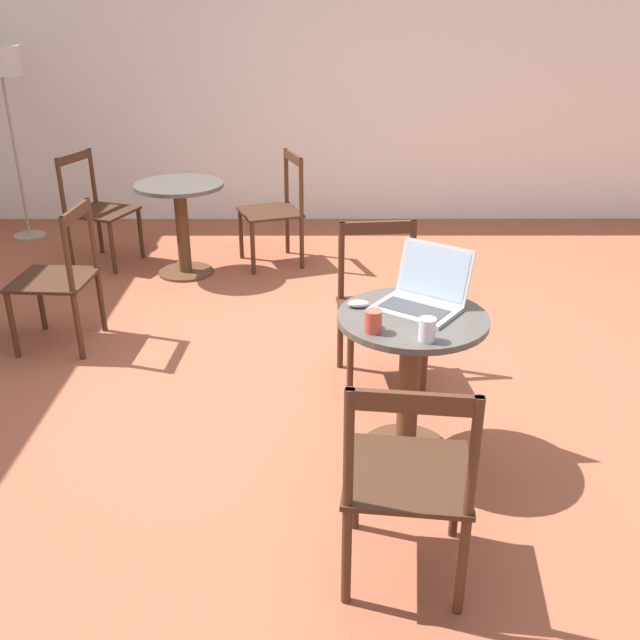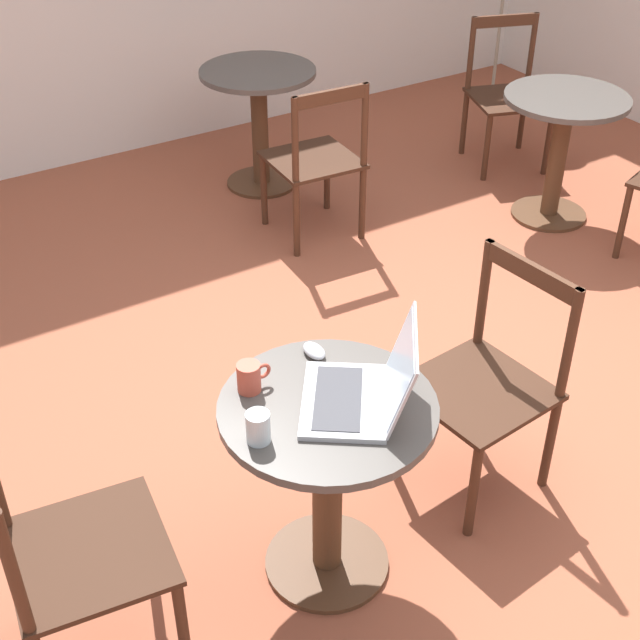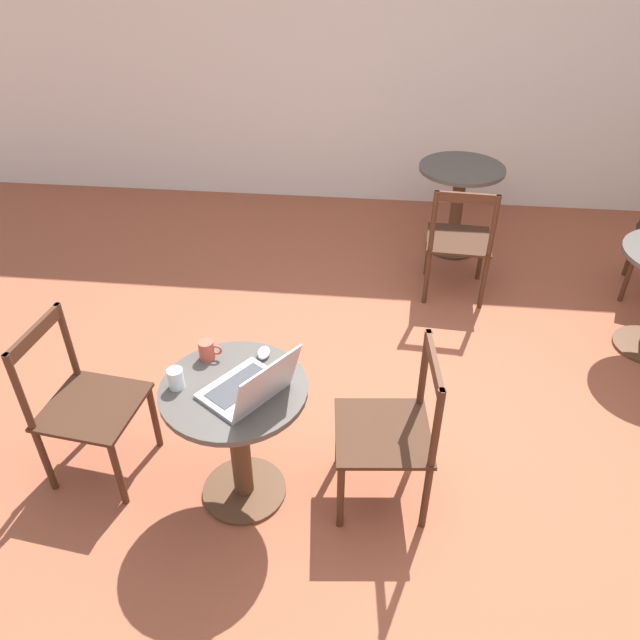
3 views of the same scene
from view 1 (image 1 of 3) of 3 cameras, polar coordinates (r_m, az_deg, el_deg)
The scene contains 14 objects.
ground_plane at distance 4.17m, azimuth -0.14°, elevation -4.41°, with size 16.00×16.00×0.00m, color #9E5138.
wall_side at distance 6.91m, azimuth -0.15°, elevation 18.96°, with size 0.06×9.40×2.70m.
cafe_table_near at distance 3.28m, azimuth 7.18°, elevation -3.14°, with size 0.68×0.68×0.72m.
cafe_table_mid at distance 5.65m, azimuth -11.09°, elevation 8.51°, with size 0.68×0.68×0.72m.
chair_near_left at distance 2.62m, azimuth 6.96°, elevation -12.54°, with size 0.51×0.51×0.89m.
chair_near_right at distance 3.96m, azimuth 4.82°, elevation 1.02°, with size 0.50×0.50×0.89m.
chair_mid_front at distance 5.81m, azimuth -3.62°, elevation 8.76°, with size 0.58×0.58×0.89m.
chair_mid_back at distance 6.08m, azimuth -17.42°, elevation 8.40°, with size 0.58×0.58×0.89m.
chair_far_front at distance 4.64m, azimuth -20.11°, elevation 3.17°, with size 0.48×0.48×0.89m.
floor_lamp at distance 6.85m, azimuth -24.17°, elevation 17.58°, with size 0.35×0.35×1.65m.
laptop at distance 3.26m, azimuth 8.11°, elevation 1.88°, with size 0.48×0.48×0.27m.
mouse at distance 3.25m, azimuth 3.04°, elevation 1.32°, with size 0.06×0.10×0.03m.
mug at distance 3.00m, azimuth 4.21°, elevation -0.07°, with size 0.11×0.07×0.10m.
drinking_glass at distance 2.94m, azimuth 8.51°, elevation -0.76°, with size 0.07×0.07×0.10m.
Camera 1 is at (-3.65, -0.00, 2.02)m, focal length 40.00 mm.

